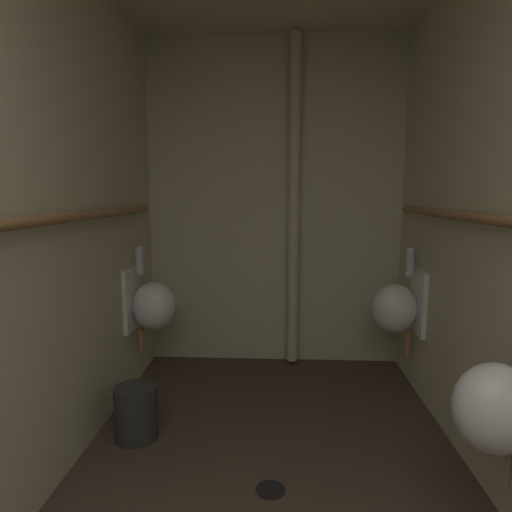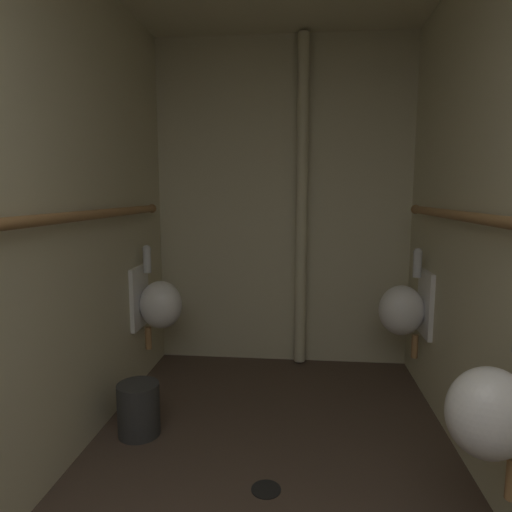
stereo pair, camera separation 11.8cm
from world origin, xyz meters
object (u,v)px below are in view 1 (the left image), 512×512
object	(u,v)px
urinal_left_mid	(151,304)
floor_drain	(270,489)
waste_bin	(136,413)
urinal_right_mid	(501,405)
standpipe_back_wall	(294,205)
urinal_right_far	(398,307)

from	to	relation	value
urinal_left_mid	floor_drain	distance (m)	1.51
waste_bin	urinal_left_mid	bearing A→B (deg)	98.07
urinal_right_mid	floor_drain	distance (m)	1.09
standpipe_back_wall	waste_bin	size ratio (longest dim) A/B	8.34
urinal_right_mid	waste_bin	size ratio (longest dim) A/B	2.50
standpipe_back_wall	waste_bin	bearing A→B (deg)	-128.00
urinal_right_mid	floor_drain	bearing A→B (deg)	159.51
urinal_left_mid	floor_drain	size ratio (longest dim) A/B	5.39
floor_drain	waste_bin	bearing A→B (deg)	151.65
urinal_left_mid	urinal_right_mid	bearing A→B (deg)	-39.49
urinal_left_mid	standpipe_back_wall	bearing A→B (deg)	25.81
standpipe_back_wall	floor_drain	size ratio (longest dim) A/B	17.98
urinal_right_far	floor_drain	xyz separation A→B (m)	(-0.85, -1.11, -0.60)
floor_drain	urinal_right_mid	bearing A→B (deg)	-20.49
standpipe_back_wall	urinal_right_mid	bearing A→B (deg)	-69.68
urinal_right_mid	floor_drain	size ratio (longest dim) A/B	5.39
urinal_right_far	urinal_left_mid	bearing A→B (deg)	-179.46
urinal_right_far	standpipe_back_wall	distance (m)	1.09
standpipe_back_wall	floor_drain	distance (m)	2.04
urinal_left_mid	waste_bin	xyz separation A→B (m)	(0.10, -0.68, -0.45)
urinal_right_mid	waste_bin	bearing A→B (deg)	155.67
urinal_left_mid	urinal_right_far	world-z (taller)	same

